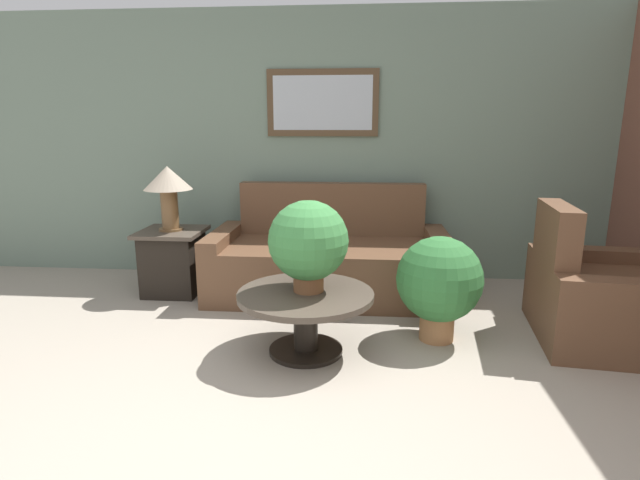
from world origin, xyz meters
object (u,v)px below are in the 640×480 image
(couch_main, at_px, (329,261))
(potted_plant_on_table, at_px, (308,242))
(potted_plant_floor, at_px, (439,282))
(coffee_table, at_px, (306,309))
(table_lamp, at_px, (168,184))
(side_table, at_px, (173,261))
(armchair, at_px, (600,299))

(couch_main, height_order, potted_plant_on_table, potted_plant_on_table)
(couch_main, bearing_deg, potted_plant_floor, -48.36)
(coffee_table, height_order, potted_plant_floor, potted_plant_floor)
(potted_plant_floor, bearing_deg, couch_main, 131.64)
(table_lamp, bearing_deg, potted_plant_floor, -20.45)
(coffee_table, distance_m, potted_plant_floor, 0.97)
(coffee_table, relative_size, table_lamp, 1.59)
(couch_main, xyz_separation_m, potted_plant_on_table, (-0.06, -1.21, 0.46))
(coffee_table, xyz_separation_m, side_table, (-1.35, 1.14, -0.01))
(side_table, height_order, table_lamp, table_lamp)
(table_lamp, xyz_separation_m, potted_plant_floor, (2.27, -0.85, -0.57))
(coffee_table, height_order, table_lamp, table_lamp)
(couch_main, xyz_separation_m, armchair, (2.00, -0.84, 0.00))
(couch_main, xyz_separation_m, side_table, (-1.43, -0.10, -0.00))
(armchair, relative_size, table_lamp, 1.97)
(potted_plant_on_table, bearing_deg, table_lamp, 141.12)
(coffee_table, distance_m, table_lamp, 1.90)
(potted_plant_floor, bearing_deg, side_table, 159.55)
(armchair, bearing_deg, table_lamp, 84.54)
(potted_plant_on_table, bearing_deg, potted_plant_floor, 15.86)
(coffee_table, xyz_separation_m, table_lamp, (-1.35, 1.14, 0.69))
(side_table, height_order, potted_plant_on_table, potted_plant_on_table)
(coffee_table, relative_size, side_table, 1.55)
(potted_plant_on_table, height_order, potted_plant_floor, potted_plant_on_table)
(couch_main, relative_size, table_lamp, 3.69)
(potted_plant_on_table, xyz_separation_m, potted_plant_floor, (0.90, 0.26, -0.33))
(couch_main, bearing_deg, coffee_table, -93.50)
(potted_plant_on_table, relative_size, potted_plant_floor, 0.80)
(side_table, distance_m, table_lamp, 0.70)
(side_table, bearing_deg, coffee_table, -40.03)
(table_lamp, xyz_separation_m, potted_plant_on_table, (1.37, -1.10, -0.24))
(couch_main, xyz_separation_m, table_lamp, (-1.43, -0.10, 0.70))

